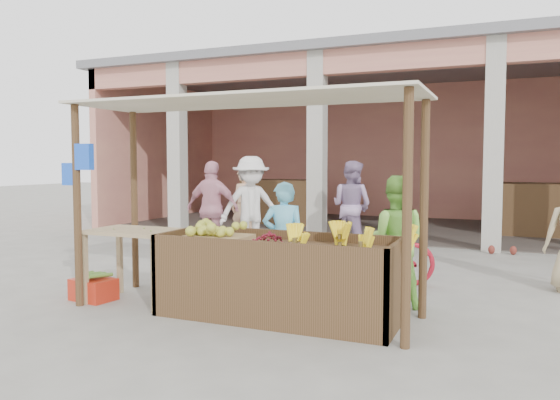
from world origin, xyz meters
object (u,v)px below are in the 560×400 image
at_px(fruit_stall, 278,281).
at_px(side_table, 135,241).
at_px(vendor_green, 395,237).
at_px(vendor_blue, 284,236).
at_px(red_crate, 94,289).
at_px(motorcycle, 371,251).

distance_m(fruit_stall, side_table, 1.86).
xyz_separation_m(fruit_stall, vendor_green, (1.06, 1.01, 0.41)).
xyz_separation_m(fruit_stall, vendor_blue, (-0.29, 0.87, 0.37)).
height_order(side_table, red_crate, side_table).
xyz_separation_m(side_table, red_crate, (-0.55, -0.12, -0.61)).
distance_m(red_crate, motorcycle, 3.64).
bearing_deg(fruit_stall, side_table, -178.06).
distance_m(side_table, red_crate, 0.83).
bearing_deg(motorcycle, side_table, 108.55).
xyz_separation_m(red_crate, motorcycle, (2.94, 2.11, 0.35)).
xyz_separation_m(fruit_stall, motorcycle, (0.56, 1.93, 0.08)).
relative_size(fruit_stall, vendor_blue, 1.68).
height_order(side_table, vendor_blue, vendor_blue).
xyz_separation_m(side_table, motorcycle, (2.39, 2.00, -0.26)).
bearing_deg(side_table, fruit_stall, 1.91).
distance_m(fruit_stall, motorcycle, 2.01).
bearing_deg(side_table, vendor_green, 20.27).
distance_m(side_table, motorcycle, 3.13).
bearing_deg(motorcycle, vendor_blue, 120.09).
bearing_deg(red_crate, vendor_green, 27.28).
bearing_deg(side_table, red_crate, -168.02).
bearing_deg(motorcycle, vendor_green, -172.62).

